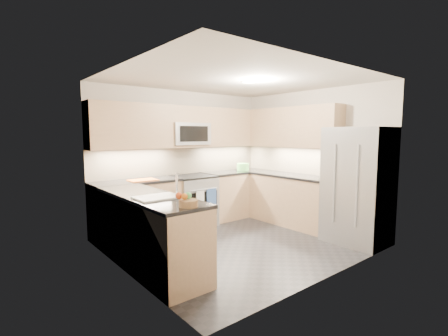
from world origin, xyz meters
TOP-DOWN VIEW (x-y plane):
  - floor at (0.00, 0.00)m, footprint 3.60×3.20m
  - ceiling at (0.00, 0.00)m, footprint 3.60×3.20m
  - wall_back at (0.00, 1.60)m, footprint 3.60×0.02m
  - wall_front at (0.00, -1.60)m, footprint 3.60×0.02m
  - wall_left at (-1.80, 0.00)m, footprint 0.02×3.20m
  - wall_right at (1.80, 0.00)m, footprint 0.02×3.20m
  - base_cab_back_left at (-1.09, 1.30)m, footprint 1.42×0.60m
  - base_cab_back_right at (1.09, 1.30)m, footprint 1.42×0.60m
  - base_cab_right at (1.50, 0.15)m, footprint 0.60×1.70m
  - base_cab_peninsula at (-1.50, 0.00)m, footprint 0.60×2.00m
  - countertop_back_left at (-1.09, 1.30)m, footprint 1.42×0.63m
  - countertop_back_right at (1.09, 1.30)m, footprint 1.42×0.63m
  - countertop_right at (1.50, 0.15)m, footprint 0.63×1.70m
  - countertop_peninsula at (-1.50, 0.00)m, footprint 0.63×2.00m
  - upper_cab_back at (0.00, 1.43)m, footprint 3.60×0.35m
  - upper_cab_right at (1.62, 0.28)m, footprint 0.35×1.95m
  - backsplash_back at (0.00, 1.60)m, footprint 3.60×0.01m
  - backsplash_right at (1.80, 0.45)m, footprint 0.01×2.30m
  - gas_range at (0.00, 1.28)m, footprint 0.76×0.65m
  - range_cooktop at (0.00, 1.28)m, footprint 0.76×0.65m
  - oven_door_glass at (0.00, 0.95)m, footprint 0.62×0.02m
  - oven_handle at (0.00, 0.93)m, footprint 0.60×0.02m
  - microwave at (0.00, 1.40)m, footprint 0.76×0.40m
  - microwave_door at (0.00, 1.20)m, footprint 0.60×0.01m
  - refrigerator at (1.45, -1.15)m, footprint 0.70×0.90m
  - fridge_handle_left at (1.08, -1.33)m, footprint 0.02×0.02m
  - fridge_handle_right at (1.08, -0.97)m, footprint 0.02×0.02m
  - sink_basin at (-1.50, -0.25)m, footprint 0.52×0.38m
  - faucet at (-1.24, -0.25)m, footprint 0.03×0.03m
  - utensil_bowl at (1.28, 1.30)m, footprint 0.34×0.34m
  - cutting_board at (-1.00, 1.23)m, footprint 0.45×0.32m
  - fruit_basket at (-1.47, -0.87)m, footprint 0.23×0.23m
  - fruit_apple at (-1.55, -0.80)m, footprint 0.07×0.07m
  - fruit_pear at (-1.47, -0.85)m, footprint 0.08×0.08m
  - dish_towel_check at (-0.09, 0.91)m, footprint 0.17×0.02m
  - dish_towel_blue at (0.16, 0.91)m, footprint 0.18×0.06m
  - fruit_orange at (-1.52, -0.86)m, footprint 0.07×0.07m

SIDE VIEW (x-z plane):
  - floor at x=0.00m, z-range 0.00..0.00m
  - base_cab_back_left at x=-1.09m, z-range 0.00..0.90m
  - base_cab_back_right at x=1.09m, z-range 0.00..0.90m
  - base_cab_right at x=1.50m, z-range 0.00..0.90m
  - base_cab_peninsula at x=-1.50m, z-range 0.00..0.90m
  - oven_door_glass at x=0.00m, z-range 0.22..0.68m
  - gas_range at x=0.00m, z-range 0.00..0.91m
  - dish_towel_check at x=-0.09m, z-range 0.39..0.71m
  - dish_towel_blue at x=0.16m, z-range 0.38..0.72m
  - oven_handle at x=0.00m, z-range 0.71..0.73m
  - sink_basin at x=-1.50m, z-range 0.80..0.96m
  - refrigerator at x=1.45m, z-range 0.00..1.80m
  - range_cooktop at x=0.00m, z-range 0.90..0.93m
  - countertop_back_left at x=-1.09m, z-range 0.90..0.94m
  - countertop_back_right at x=1.09m, z-range 0.90..0.94m
  - countertop_right at x=1.50m, z-range 0.90..0.94m
  - countertop_peninsula at x=-1.50m, z-range 0.90..0.94m
  - cutting_board at x=-1.00m, z-range 0.94..0.95m
  - fridge_handle_left at x=1.08m, z-range 0.35..1.55m
  - fridge_handle_right at x=1.08m, z-range 0.35..1.55m
  - fruit_basket at x=-1.47m, z-range 0.94..1.01m
  - utensil_bowl at x=1.28m, z-range 0.94..1.09m
  - fruit_orange at x=-1.52m, z-range 1.02..1.09m
  - fruit_apple at x=-1.55m, z-range 1.02..1.09m
  - fruit_pear at x=-1.47m, z-range 1.02..1.09m
  - faucet at x=-1.24m, z-range 0.94..1.22m
  - backsplash_back at x=0.00m, z-range 0.94..1.45m
  - backsplash_right at x=1.80m, z-range 0.94..1.45m
  - wall_back at x=0.00m, z-range 0.00..2.50m
  - wall_front at x=0.00m, z-range 0.00..2.50m
  - wall_left at x=-1.80m, z-range 0.00..2.50m
  - wall_right at x=1.80m, z-range 0.00..2.50m
  - microwave at x=0.00m, z-range 1.50..1.90m
  - microwave_door at x=0.00m, z-range 1.56..1.84m
  - upper_cab_back at x=0.00m, z-range 1.45..2.20m
  - upper_cab_right at x=1.62m, z-range 1.45..2.20m
  - ceiling at x=0.00m, z-range 2.49..2.51m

